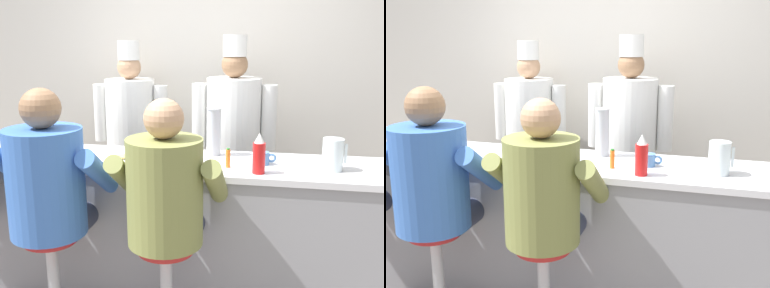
% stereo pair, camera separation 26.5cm
% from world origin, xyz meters
% --- Properties ---
extents(wall_back, '(10.00, 0.06, 2.70)m').
position_xyz_m(wall_back, '(0.00, 1.68, 1.35)').
color(wall_back, beige).
rests_on(wall_back, ground_plane).
extents(diner_counter, '(3.08, 0.62, 0.98)m').
position_xyz_m(diner_counter, '(0.00, 0.31, 0.49)').
color(diner_counter, gray).
rests_on(diner_counter, ground_plane).
extents(ketchup_bottle_red, '(0.07, 0.07, 0.24)m').
position_xyz_m(ketchup_bottle_red, '(0.52, 0.11, 1.09)').
color(ketchup_bottle_red, red).
rests_on(ketchup_bottle_red, diner_counter).
extents(hot_sauce_bottle_orange, '(0.03, 0.03, 0.12)m').
position_xyz_m(hot_sauce_bottle_orange, '(0.33, 0.21, 1.04)').
color(hot_sauce_bottle_orange, orange).
rests_on(hot_sauce_bottle_orange, diner_counter).
extents(water_pitcher_clear, '(0.14, 0.13, 0.20)m').
position_xyz_m(water_pitcher_clear, '(0.96, 0.26, 1.08)').
color(water_pitcher_clear, silver).
rests_on(water_pitcher_clear, diner_counter).
extents(breakfast_plate, '(0.23, 0.23, 0.05)m').
position_xyz_m(breakfast_plate, '(-0.34, 0.23, 0.99)').
color(breakfast_plate, white).
rests_on(breakfast_plate, diner_counter).
extents(cereal_bowl, '(0.15, 0.15, 0.06)m').
position_xyz_m(cereal_bowl, '(0.08, 0.12, 1.01)').
color(cereal_bowl, '#4C7FB7').
rests_on(cereal_bowl, diner_counter).
extents(coffee_mug_blue, '(0.13, 0.08, 0.08)m').
position_xyz_m(coffee_mug_blue, '(0.55, 0.31, 1.02)').
color(coffee_mug_blue, '#4C7AB2').
rests_on(coffee_mug_blue, diner_counter).
extents(cup_stack_steel, '(0.10, 0.10, 0.32)m').
position_xyz_m(cup_stack_steel, '(0.21, 0.49, 1.14)').
color(cup_stack_steel, '#B7BABF').
rests_on(cup_stack_steel, diner_counter).
extents(diner_seated_blue, '(0.66, 0.65, 1.50)m').
position_xyz_m(diner_seated_blue, '(-0.64, -0.22, 0.93)').
color(diner_seated_blue, '#B2B5BA').
rests_on(diner_seated_blue, ground_plane).
extents(diner_seated_olive, '(0.62, 0.62, 1.46)m').
position_xyz_m(diner_seated_olive, '(0.05, -0.22, 0.92)').
color(diner_seated_olive, '#B2B5BA').
rests_on(diner_seated_olive, ground_plane).
extents(cook_in_whites_near, '(0.68, 0.43, 1.74)m').
position_xyz_m(cook_in_whites_near, '(-0.66, 1.33, 0.95)').
color(cook_in_whites_near, '#232328').
rests_on(cook_in_whites_near, ground_plane).
extents(cook_in_whites_far, '(0.70, 0.45, 1.78)m').
position_xyz_m(cook_in_whites_far, '(0.27, 1.19, 0.98)').
color(cook_in_whites_far, '#232328').
rests_on(cook_in_whites_far, ground_plane).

